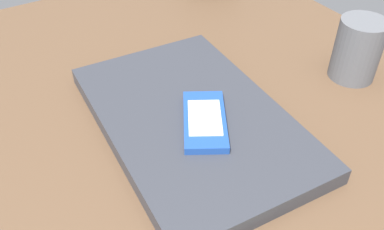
{
  "coord_description": "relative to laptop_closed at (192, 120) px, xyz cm",
  "views": [
    {
      "loc": [
        26.37,
        -25.01,
        40.98
      ],
      "look_at": [
        -9.77,
        -2.39,
        5.0
      ],
      "focal_mm": 39.21,
      "sensor_mm": 36.0,
      "label": 1
    }
  ],
  "objects": [
    {
      "name": "desk_surface",
      "position": [
        9.77,
        2.39,
        -2.68
      ],
      "size": [
        120.0,
        80.0,
        3.0
      ],
      "primitive_type": "cube",
      "color": "brown",
      "rests_on": "ground"
    },
    {
      "name": "laptop_closed",
      "position": [
        0.0,
        0.0,
        0.0
      ],
      "size": [
        36.7,
        24.79,
        2.36
      ],
      "primitive_type": "cube",
      "rotation": [
        0.0,
        0.0,
        -0.07
      ],
      "color": "#33353D",
      "rests_on": "desk_surface"
    },
    {
      "name": "cell_phone_on_laptop",
      "position": [
        2.68,
        0.24,
        1.72
      ],
      "size": [
        12.36,
        10.3,
        1.14
      ],
      "color": "#1E479E",
      "rests_on": "laptop_closed"
    },
    {
      "name": "pen_cup",
      "position": [
        3.03,
        27.62,
        3.58
      ],
      "size": [
        7.01,
        7.01,
        9.52
      ],
      "primitive_type": "cylinder",
      "color": "#595B60",
      "rests_on": "desk_surface"
    }
  ]
}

